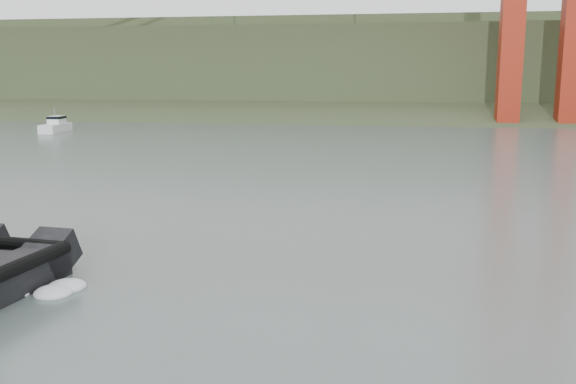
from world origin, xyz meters
name	(u,v)px	position (x,y,z in m)	size (l,w,h in m)	color
ground	(290,305)	(0.00, 0.00, 0.00)	(400.00, 400.00, 0.00)	#485550
headlands	(386,74)	(0.00, 125.50, 7.05)	(500.00, 105.36, 27.12)	#3D512E
motorboat	(56,126)	(-38.75, 54.68, 0.78)	(2.36, 5.82, 3.13)	white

